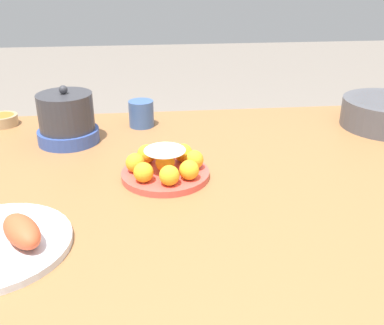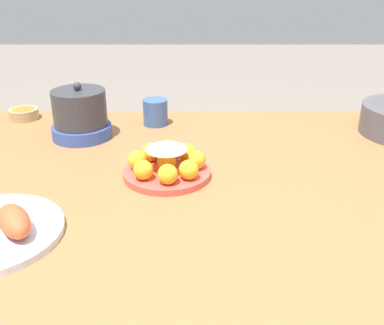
# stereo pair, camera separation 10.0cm
# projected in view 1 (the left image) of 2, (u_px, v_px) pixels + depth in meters

# --- Properties ---
(dining_table) EXTENTS (1.58, 1.05, 0.72)m
(dining_table) POSITION_uv_depth(u_px,v_px,m) (218.00, 205.00, 1.11)
(dining_table) COLOR #936038
(dining_table) RESTS_ON ground_plane
(cake_plate) EXTENTS (0.21, 0.21, 0.08)m
(cake_plate) POSITION_uv_depth(u_px,v_px,m) (166.00, 166.00, 1.08)
(cake_plate) COLOR #E04C42
(cake_plate) RESTS_ON dining_table
(sauce_bowl) EXTENTS (0.09, 0.09, 0.03)m
(sauce_bowl) POSITION_uv_depth(u_px,v_px,m) (3.00, 120.00, 1.41)
(sauce_bowl) COLOR tan
(sauce_bowl) RESTS_ON dining_table
(cup_far) EXTENTS (0.08, 0.08, 0.08)m
(cup_far) POSITION_uv_depth(u_px,v_px,m) (141.00, 114.00, 1.40)
(cup_far) COLOR #38568E
(cup_far) RESTS_ON dining_table
(warming_pot) EXTENTS (0.17, 0.17, 0.17)m
(warming_pot) POSITION_uv_depth(u_px,v_px,m) (67.00, 119.00, 1.27)
(warming_pot) COLOR #334C99
(warming_pot) RESTS_ON dining_table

